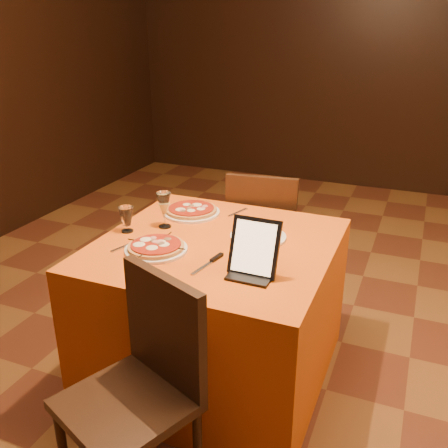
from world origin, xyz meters
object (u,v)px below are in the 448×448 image
at_px(chair_main_near, 126,404).
at_px(tablet, 254,247).
at_px(water_glass, 126,219).
at_px(chair_main_far, 266,237).
at_px(wine_glass, 164,210).
at_px(pizza_far, 191,211).
at_px(main_table, 216,309).
at_px(pizza_near, 156,248).

height_order(chair_main_near, tablet, tablet).
height_order(water_glass, tablet, tablet).
bearing_deg(chair_main_far, wine_glass, 59.36).
relative_size(wine_glass, water_glass, 1.46).
xyz_separation_m(pizza_far, wine_glass, (-0.04, -0.23, 0.08)).
height_order(chair_main_near, wine_glass, wine_glass).
relative_size(chair_main_far, pizza_far, 2.92).
xyz_separation_m(main_table, chair_main_far, (-0.00, 0.80, 0.08)).
bearing_deg(water_glass, chair_main_near, -59.05).
xyz_separation_m(chair_main_near, tablet, (0.27, 0.60, 0.41)).
xyz_separation_m(chair_main_far, wine_glass, (-0.32, -0.73, 0.39)).
bearing_deg(water_glass, wine_glass, 40.32).
height_order(chair_main_far, water_glass, chair_main_far).
bearing_deg(tablet, chair_main_near, -113.59).
bearing_deg(pizza_far, tablet, -43.84).
relative_size(pizza_near, pizza_far, 0.93).
distance_m(chair_main_near, wine_glass, 1.03).
height_order(pizza_near, wine_glass, wine_glass).
bearing_deg(pizza_far, chair_main_far, 61.03).
bearing_deg(pizza_near, chair_main_far, 77.65).
bearing_deg(main_table, chair_main_near, -90.00).
distance_m(chair_main_near, tablet, 0.78).
xyz_separation_m(water_glass, tablet, (0.74, -0.18, 0.06)).
relative_size(wine_glass, tablet, 0.78).
distance_m(chair_main_far, wine_glass, 0.88).
height_order(pizza_near, pizza_far, same).
distance_m(main_table, wine_glass, 0.57).
xyz_separation_m(chair_main_far, pizza_far, (-0.28, -0.50, 0.31)).
distance_m(chair_main_near, chair_main_far, 1.63).
bearing_deg(main_table, chair_main_far, 90.00).
bearing_deg(pizza_near, chair_main_near, -71.02).
distance_m(wine_glass, water_glass, 0.19).
xyz_separation_m(main_table, wine_glass, (-0.32, 0.08, 0.47)).
distance_m(main_table, water_glass, 0.64).
xyz_separation_m(pizza_far, water_glass, (-0.19, -0.35, 0.05)).
height_order(chair_main_far, tablet, tablet).
bearing_deg(main_table, water_glass, -173.95).
relative_size(chair_main_far, tablet, 3.73).
relative_size(pizza_near, tablet, 1.19).
distance_m(chair_main_near, pizza_near, 0.74).
relative_size(chair_main_near, water_glass, 7.00).
bearing_deg(water_glass, pizza_far, 61.72).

